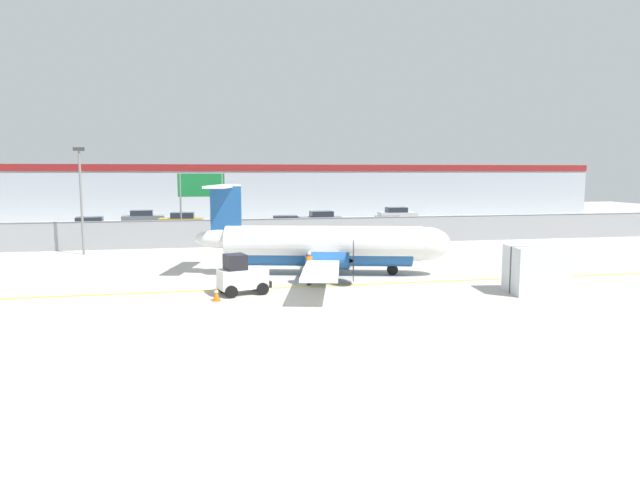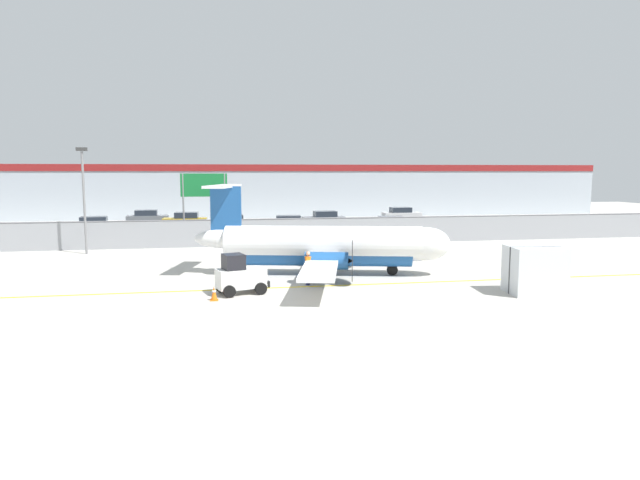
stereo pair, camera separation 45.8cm
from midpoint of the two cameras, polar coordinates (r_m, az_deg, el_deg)
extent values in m
plane|color=#BCB7AD|center=(26.32, 0.28, -5.53)|extent=(140.00, 140.00, 0.00)
cube|color=yellow|center=(28.25, -0.47, -4.67)|extent=(84.00, 0.20, 0.01)
cube|color=gray|center=(43.77, -4.08, 0.75)|extent=(98.00, 0.04, 2.00)
cylinder|color=slate|center=(43.67, -4.09, 2.12)|extent=(98.00, 0.10, 0.10)
cube|color=#38383A|center=(55.25, -5.39, 1.03)|extent=(98.00, 17.00, 0.12)
cube|color=#A8B2BC|center=(73.46, -6.69, 4.95)|extent=(91.00, 8.00, 6.50)
cube|color=maroon|center=(69.43, -6.51, 7.19)|extent=(91.00, 0.20, 0.80)
cylinder|color=white|center=(31.25, 0.75, -0.31)|extent=(10.89, 4.40, 1.90)
ellipsoid|color=white|center=(31.51, 11.07, -0.38)|extent=(2.84, 2.34, 1.80)
ellipsoid|color=white|center=(31.99, -9.41, 0.13)|extent=(3.19, 1.74, 1.05)
cylinder|color=#1E5193|center=(31.32, 0.75, -1.26)|extent=(9.72, 3.73, 1.48)
cube|color=white|center=(31.32, 0.93, -1.34)|extent=(5.36, 15.92, 0.18)
cylinder|color=#1E5193|center=(33.89, 1.46, -0.72)|extent=(2.35, 1.40, 0.90)
cone|color=black|center=(33.87, 3.40, -0.73)|extent=(0.54, 0.53, 0.44)
cylinder|color=#262626|center=(33.87, 3.65, -0.73)|extent=(0.54, 2.05, 2.10)
cylinder|color=#1E5193|center=(28.75, 1.11, -2.08)|extent=(2.35, 1.40, 0.90)
cone|color=black|center=(28.73, 3.40, -2.10)|extent=(0.54, 0.53, 0.44)
cylinder|color=#262626|center=(28.73, 3.70, -2.10)|extent=(0.54, 2.05, 2.10)
cube|color=#1E5193|center=(31.80, -8.98, 2.54)|extent=(1.69, 0.58, 3.10)
cube|color=white|center=(31.75, -9.27, 5.33)|extent=(2.21, 4.92, 0.14)
cylinder|color=#59595B|center=(31.45, 7.67, -2.10)|extent=(0.17, 0.17, 0.97)
cylinder|color=black|center=(31.52, 7.65, -2.97)|extent=(0.64, 0.36, 0.60)
cylinder|color=#59595B|center=(33.58, 0.41, -1.40)|extent=(0.17, 0.17, 0.90)
cylinder|color=black|center=(33.65, 0.41, -2.15)|extent=(0.79, 0.39, 0.76)
cylinder|color=#59595B|center=(29.22, -0.04, -2.64)|extent=(0.17, 0.17, 0.90)
cylinder|color=black|center=(29.29, -0.04, -3.50)|extent=(0.79, 0.39, 0.76)
cube|color=silver|center=(26.71, -7.41, -3.81)|extent=(2.41, 1.65, 0.90)
cube|color=black|center=(26.46, -8.16, -2.16)|extent=(1.13, 1.20, 0.70)
cube|color=black|center=(27.14, -5.09, -4.25)|extent=(0.45, 1.10, 0.30)
cylinder|color=black|center=(27.59, -6.31, -4.40)|extent=(0.59, 0.32, 0.56)
cylinder|color=black|center=(26.48, -5.44, -4.87)|extent=(0.59, 0.32, 0.56)
cylinder|color=black|center=(27.14, -9.31, -4.64)|extent=(0.59, 0.32, 0.56)
cylinder|color=black|center=(26.01, -8.55, -5.13)|extent=(0.59, 0.32, 0.56)
cylinder|color=#191E4C|center=(28.50, -0.80, -3.70)|extent=(0.22, 0.22, 0.85)
cylinder|color=#191E4C|center=(28.68, -0.68, -3.63)|extent=(0.22, 0.22, 0.85)
cylinder|color=orange|center=(28.47, -0.75, -2.23)|extent=(0.46, 0.46, 0.60)
cylinder|color=orange|center=(28.25, -0.88, -2.24)|extent=(0.13, 0.13, 0.55)
cylinder|color=orange|center=(28.67, -0.61, -2.11)|extent=(0.13, 0.13, 0.55)
sphere|color=tan|center=(28.40, -0.75, -1.36)|extent=(0.22, 0.22, 0.22)
cube|color=silver|center=(28.38, 21.11, -2.83)|extent=(2.60, 2.25, 2.20)
cube|color=#333338|center=(28.38, 21.11, -2.83)|extent=(2.43, 0.34, 2.20)
cube|color=orange|center=(28.39, -6.26, -4.62)|extent=(0.36, 0.36, 0.04)
cone|color=orange|center=(28.33, -6.27, -3.98)|extent=(0.28, 0.28, 0.60)
cylinder|color=white|center=(28.32, -6.27, -3.82)|extent=(0.17, 0.17, 0.08)
cube|color=orange|center=(25.64, -10.03, -5.93)|extent=(0.36, 0.36, 0.04)
cone|color=orange|center=(25.57, -10.05, -5.23)|extent=(0.28, 0.28, 0.60)
cylinder|color=white|center=(25.56, -10.05, -5.05)|extent=(0.17, 0.17, 0.08)
cube|color=silver|center=(54.05, -21.28, 1.18)|extent=(4.31, 2.00, 0.80)
cube|color=#262D38|center=(54.01, -21.47, 1.90)|extent=(2.31, 1.71, 0.56)
cylinder|color=black|center=(54.82, -19.70, 0.99)|extent=(0.61, 0.24, 0.60)
cylinder|color=black|center=(53.04, -19.87, 0.79)|extent=(0.61, 0.24, 0.60)
cylinder|color=black|center=(55.15, -22.60, 0.89)|extent=(0.61, 0.24, 0.60)
cylinder|color=black|center=(53.38, -22.87, 0.70)|extent=(0.61, 0.24, 0.60)
cube|color=slate|center=(61.64, -16.63, 2.01)|extent=(4.26, 1.85, 0.80)
cube|color=#262D38|center=(61.60, -16.79, 2.63)|extent=(2.25, 1.64, 0.56)
cylinder|color=black|center=(62.48, -15.28, 1.82)|extent=(0.61, 0.22, 0.60)
cylinder|color=black|center=(60.68, -15.36, 1.67)|extent=(0.61, 0.22, 0.60)
cylinder|color=black|center=(62.68, -17.83, 1.75)|extent=(0.61, 0.22, 0.60)
cylinder|color=black|center=(60.89, -17.99, 1.60)|extent=(0.61, 0.22, 0.60)
cube|color=#B28C19|center=(57.24, -13.12, 1.76)|extent=(4.28, 1.90, 0.80)
cube|color=#262D38|center=(57.18, -12.99, 2.45)|extent=(2.27, 1.67, 0.56)
cylinder|color=black|center=(56.54, -14.61, 1.33)|extent=(0.61, 0.23, 0.60)
cylinder|color=black|center=(58.31, -14.39, 1.50)|extent=(0.61, 0.23, 0.60)
cylinder|color=black|center=(56.26, -11.78, 1.39)|extent=(0.61, 0.23, 0.60)
cylinder|color=black|center=(58.05, -11.65, 1.55)|extent=(0.61, 0.23, 0.60)
cube|color=navy|center=(53.00, -8.51, 1.47)|extent=(4.26, 1.84, 0.80)
cube|color=#262D38|center=(52.93, -8.69, 2.20)|extent=(2.25, 1.63, 0.56)
cylinder|color=black|center=(54.03, -7.09, 1.26)|extent=(0.61, 0.22, 0.60)
cylinder|color=black|center=(52.25, -6.91, 1.07)|extent=(0.61, 0.22, 0.60)
cylinder|color=black|center=(53.85, -10.06, 1.18)|extent=(0.61, 0.22, 0.60)
cylinder|color=black|center=(52.06, -9.98, 0.99)|extent=(0.61, 0.22, 0.60)
cube|color=black|center=(51.65, -3.09, 1.40)|extent=(4.36, 2.14, 0.80)
cube|color=#262D38|center=(51.59, -2.93, 2.15)|extent=(2.35, 1.79, 0.56)
cylinder|color=black|center=(50.77, -4.65, 0.93)|extent=(0.62, 0.26, 0.60)
cylinder|color=black|center=(52.56, -4.64, 1.13)|extent=(0.62, 0.26, 0.60)
cylinder|color=black|center=(50.83, -1.49, 0.96)|extent=(0.62, 0.26, 0.60)
cylinder|color=black|center=(52.62, -1.59, 1.16)|extent=(0.62, 0.26, 0.60)
cube|color=slate|center=(57.43, 0.59, 1.96)|extent=(4.27, 1.88, 0.80)
cube|color=#262D38|center=(57.41, 0.74, 2.64)|extent=(2.26, 1.65, 0.56)
cylinder|color=black|center=(56.27, -0.59, 1.53)|extent=(0.61, 0.23, 0.60)
cylinder|color=black|center=(58.03, -0.96, 1.69)|extent=(0.61, 0.23, 0.60)
cylinder|color=black|center=(56.93, 2.17, 1.59)|extent=(0.61, 0.23, 0.60)
cylinder|color=black|center=(58.66, 1.71, 1.75)|extent=(0.61, 0.23, 0.60)
cube|color=slate|center=(51.05, 7.54, 1.29)|extent=(4.39, 2.23, 0.80)
cube|color=#262D38|center=(50.96, 7.39, 2.05)|extent=(2.38, 1.83, 0.56)
cylinder|color=black|center=(52.23, 8.87, 1.03)|extent=(0.62, 0.28, 0.60)
cylinder|color=black|center=(50.48, 9.28, 0.83)|extent=(0.62, 0.28, 0.60)
cylinder|color=black|center=(51.73, 5.83, 1.03)|extent=(0.62, 0.28, 0.60)
cylinder|color=black|center=(49.97, 6.14, 0.82)|extent=(0.62, 0.28, 0.60)
cube|color=silver|center=(64.21, 8.38, 2.41)|extent=(4.23, 1.76, 0.80)
cube|color=#262D38|center=(64.11, 8.26, 3.01)|extent=(2.22, 1.59, 0.56)
cylinder|color=black|center=(65.53, 9.30, 2.20)|extent=(0.60, 0.21, 0.60)
cylinder|color=black|center=(63.83, 9.82, 2.06)|extent=(0.60, 0.21, 0.60)
cylinder|color=black|center=(64.68, 6.95, 2.18)|extent=(0.60, 0.21, 0.60)
cylinder|color=black|center=(62.96, 7.41, 2.04)|extent=(0.60, 0.21, 0.60)
cylinder|color=slate|center=(42.07, -22.22, 3.43)|extent=(0.16, 0.16, 7.00)
cube|color=#333333|center=(42.05, -22.45, 8.39)|extent=(0.70, 0.30, 0.24)
cylinder|color=slate|center=(45.68, -13.21, 3.04)|extent=(0.14, 0.14, 5.50)
cylinder|color=slate|center=(45.63, -9.19, 3.13)|extent=(0.14, 0.14, 5.50)
cube|color=#14662D|center=(45.54, -11.25, 5.41)|extent=(3.60, 0.10, 1.80)
camera|label=1|loc=(0.23, -89.59, 0.05)|focal=32.00mm
camera|label=2|loc=(0.23, 90.41, -0.05)|focal=32.00mm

